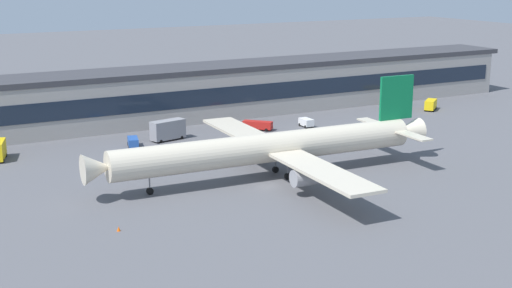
# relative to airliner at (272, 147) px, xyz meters

# --- Properties ---
(ground_plane) EXTENTS (600.00, 600.00, 0.00)m
(ground_plane) POSITION_rel_airliner_xyz_m (-3.08, -4.18, -5.20)
(ground_plane) COLOR #56565B
(terminal_building) EXTENTS (199.55, 14.39, 12.17)m
(terminal_building) POSITION_rel_airliner_xyz_m (-3.08, 50.56, 0.90)
(terminal_building) COLOR #9E9993
(terminal_building) RESTS_ON ground_plane
(airliner) EXTENTS (61.99, 53.48, 15.60)m
(airliner) POSITION_rel_airliner_xyz_m (0.00, 0.00, 0.00)
(airliner) COLOR beige
(airliner) RESTS_ON ground_plane
(follow_me_car) EXTENTS (2.92, 4.73, 1.85)m
(follow_me_car) POSITION_rel_airliner_xyz_m (-13.98, 30.97, -4.11)
(follow_me_car) COLOR #2651A5
(follow_me_car) RESTS_ON ground_plane
(crew_van) EXTENTS (5.43, 4.97, 2.55)m
(crew_van) POSITION_rel_airliner_xyz_m (62.86, 31.82, -3.74)
(crew_van) COLOR yellow
(crew_van) RESTS_ON ground_plane
(pushback_tractor) EXTENTS (2.83, 4.92, 1.75)m
(pushback_tractor) POSITION_rel_airliner_xyz_m (55.94, 35.70, -4.15)
(pushback_tractor) COLOR black
(pushback_tractor) RESTS_ON ground_plane
(belt_loader) EXTENTS (5.95, 5.93, 1.95)m
(belt_loader) POSITION_rel_airliner_xyz_m (14.54, 32.59, -4.05)
(belt_loader) COLOR red
(belt_loader) RESTS_ON ground_plane
(baggage_tug) EXTENTS (2.18, 3.65, 1.85)m
(baggage_tug) POSITION_rel_airliner_xyz_m (25.60, 30.24, -4.12)
(baggage_tug) COLOR white
(baggage_tug) RESTS_ON ground_plane
(catering_truck) EXTENTS (7.60, 4.13, 4.15)m
(catering_truck) POSITION_rel_airliner_xyz_m (-5.74, 32.97, -2.91)
(catering_truck) COLOR gray
(catering_truck) RESTS_ON ground_plane
(traffic_cone_0) EXTENTS (0.51, 0.51, 0.64)m
(traffic_cone_0) POSITION_rel_airliner_xyz_m (-30.39, -12.03, -4.88)
(traffic_cone_0) COLOR #F2590C
(traffic_cone_0) RESTS_ON ground_plane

